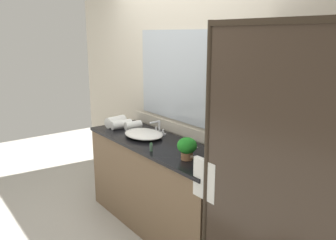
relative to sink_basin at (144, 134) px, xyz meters
The scene contains 13 objects.
ground_plane 0.96m from the sink_basin, ahead, with size 8.00×8.00×0.00m, color #B7B2A8.
wall_back_with_mirror 0.57m from the sink_basin, 57.16° to the left, with size 4.40×0.06×2.60m.
vanity_cabinet 0.54m from the sink_basin, ahead, with size 1.80×0.58×0.90m.
shower_enclosure 1.52m from the sink_basin, ahead, with size 1.20×0.59×2.00m.
sink_basin is the anchor object (origin of this frame).
faucet 0.19m from the sink_basin, 90.00° to the left, with size 0.17×0.14×0.14m.
potted_plant 0.76m from the sink_basin, ahead, with size 0.17×0.17×0.19m.
soap_dish 0.57m from the sink_basin, 16.48° to the left, with size 0.10×0.07×0.04m.
amenity_bottle_lotion 0.44m from the sink_basin, 24.82° to the right, with size 0.03×0.03×0.07m.
amenity_bottle_conditioner 0.86m from the sink_basin, ahead, with size 0.03×0.03×0.10m.
rolled_towel_near_edge 0.53m from the sink_basin, behind, with size 0.12×0.12×0.23m, color white.
rolled_towel_middle 0.42m from the sink_basin, behind, with size 0.10×0.10×0.23m, color white.
rolled_towel_far_edge 0.31m from the sink_basin, 167.94° to the left, with size 0.09×0.09×0.18m, color white.
Camera 1 is at (2.59, -1.86, 1.91)m, focal length 37.12 mm.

